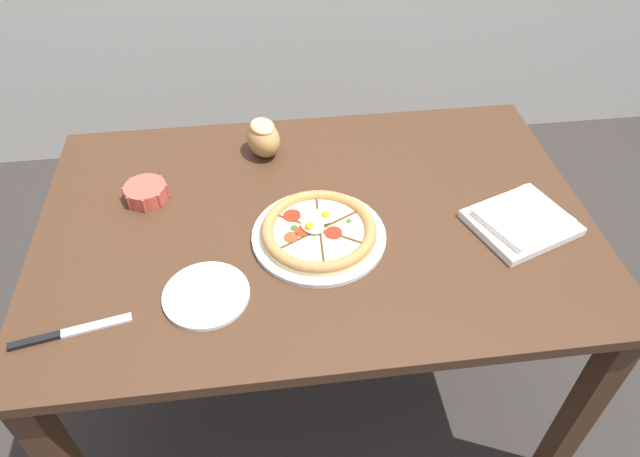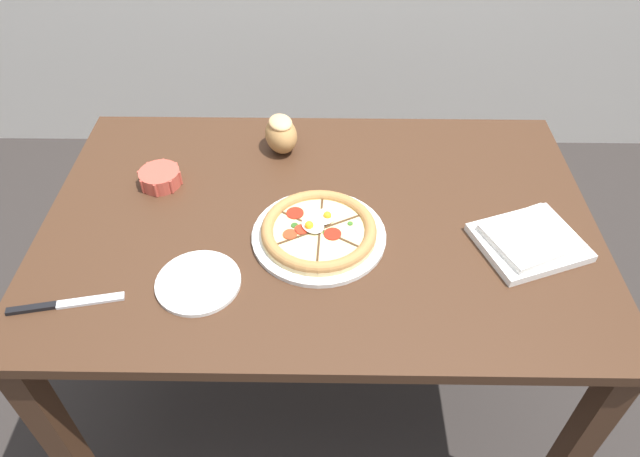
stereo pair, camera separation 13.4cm
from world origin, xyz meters
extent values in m
plane|color=#2D2826|center=(0.00, 0.00, 0.00)|extent=(12.00, 12.00, 0.00)
cube|color=#422819|center=(0.00, 0.00, 0.74)|extent=(1.36, 0.89, 0.03)
cube|color=#422819|center=(0.63, -0.40, 0.36)|extent=(0.06, 0.06, 0.73)
cube|color=#422819|center=(-0.63, 0.40, 0.36)|extent=(0.06, 0.06, 0.73)
cube|color=#422819|center=(0.63, 0.40, 0.36)|extent=(0.06, 0.06, 0.73)
cylinder|color=white|center=(0.00, -0.07, 0.76)|extent=(0.32, 0.32, 0.01)
cylinder|color=#E5C684|center=(0.00, -0.07, 0.78)|extent=(0.28, 0.28, 0.01)
cylinder|color=beige|center=(0.00, -0.07, 0.78)|extent=(0.23, 0.23, 0.00)
torus|color=#B27A42|center=(0.00, -0.07, 0.78)|extent=(0.28, 0.28, 0.03)
cube|color=#472D19|center=(0.01, -0.01, 0.78)|extent=(0.01, 0.11, 0.00)
cube|color=#472D19|center=(-0.05, -0.04, 0.78)|extent=(0.10, 0.07, 0.00)
cube|color=#472D19|center=(-0.05, -0.10, 0.78)|extent=(0.10, 0.06, 0.00)
cube|color=#472D19|center=(0.00, -0.13, 0.78)|extent=(0.01, 0.11, 0.00)
cube|color=#472D19|center=(0.05, -0.10, 0.78)|extent=(0.10, 0.07, 0.00)
cube|color=#472D19|center=(0.05, -0.05, 0.78)|extent=(0.10, 0.06, 0.00)
cylinder|color=red|center=(-0.04, -0.07, 0.79)|extent=(0.03, 0.03, 0.00)
cylinder|color=red|center=(-0.06, -0.02, 0.79)|extent=(0.04, 0.04, 0.00)
cylinder|color=red|center=(-0.07, -0.09, 0.79)|extent=(0.03, 0.03, 0.00)
cylinder|color=red|center=(0.03, -0.09, 0.79)|extent=(0.04, 0.04, 0.00)
ellipsoid|color=white|center=(0.01, -0.04, 0.79)|extent=(0.08, 0.08, 0.01)
sphere|color=#F4AD1E|center=(0.02, -0.04, 0.80)|extent=(0.02, 0.02, 0.02)
ellipsoid|color=white|center=(-0.01, -0.07, 0.79)|extent=(0.08, 0.08, 0.01)
sphere|color=#F4AD1E|center=(-0.02, -0.07, 0.80)|extent=(0.02, 0.02, 0.02)
cylinder|color=#386B23|center=(0.01, -0.08, 0.79)|extent=(0.01, 0.01, 0.00)
cylinder|color=#386B23|center=(0.07, -0.05, 0.79)|extent=(0.01, 0.01, 0.00)
cylinder|color=#2D5B1E|center=(-0.06, -0.06, 0.79)|extent=(0.02, 0.02, 0.00)
cylinder|color=#2D5B1E|center=(-0.02, -0.04, 0.79)|extent=(0.01, 0.01, 0.00)
cylinder|color=#C64C3D|center=(-0.42, 0.13, 0.78)|extent=(0.11, 0.11, 0.04)
cylinder|color=gold|center=(-0.42, 0.13, 0.78)|extent=(0.08, 0.08, 0.02)
cylinder|color=#C64C3D|center=(-0.37, 0.13, 0.78)|extent=(0.01, 0.01, 0.04)
cylinder|color=#C64C3D|center=(-0.38, 0.16, 0.78)|extent=(0.01, 0.01, 0.04)
cylinder|color=#C64C3D|center=(-0.42, 0.18, 0.78)|extent=(0.01, 0.01, 0.04)
cylinder|color=#C64C3D|center=(-0.46, 0.16, 0.78)|extent=(0.01, 0.01, 0.04)
cylinder|color=#C64C3D|center=(-0.47, 0.13, 0.78)|extent=(0.01, 0.01, 0.04)
cylinder|color=#C64C3D|center=(-0.46, 0.09, 0.78)|extent=(0.01, 0.01, 0.04)
cylinder|color=#C64C3D|center=(-0.42, 0.07, 0.78)|extent=(0.01, 0.01, 0.04)
cylinder|color=#C64C3D|center=(-0.38, 0.09, 0.78)|extent=(0.01, 0.01, 0.04)
cube|color=silver|center=(0.50, -0.09, 0.77)|extent=(0.28, 0.26, 0.02)
cube|color=silver|center=(0.50, -0.09, 0.79)|extent=(0.24, 0.23, 0.02)
ellipsoid|color=#B27F47|center=(-0.11, 0.28, 0.81)|extent=(0.12, 0.14, 0.10)
ellipsoid|color=#EAB775|center=(-0.11, 0.28, 0.85)|extent=(0.09, 0.10, 0.03)
cube|color=silver|center=(-0.49, -0.28, 0.76)|extent=(0.14, 0.05, 0.01)
cube|color=black|center=(-0.61, -0.30, 0.76)|extent=(0.10, 0.04, 0.01)
cylinder|color=white|center=(-0.26, -0.22, 0.76)|extent=(0.19, 0.19, 0.01)
camera|label=1|loc=(-0.12, -1.04, 1.72)|focal=32.00mm
camera|label=2|loc=(0.02, -1.04, 1.72)|focal=32.00mm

